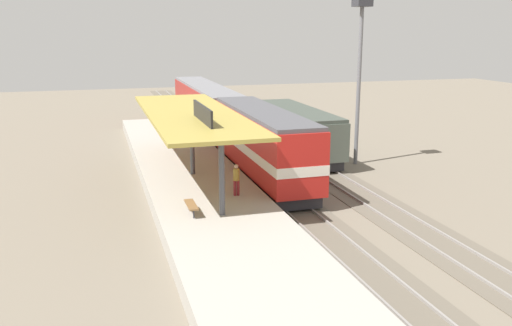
{
  "coord_description": "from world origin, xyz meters",
  "views": [
    {
      "loc": [
        -10.14,
        -32.46,
        9.58
      ],
      "look_at": [
        -1.38,
        -2.79,
        2.0
      ],
      "focal_mm": 38.69,
      "sensor_mm": 36.0,
      "label": 1
    }
  ],
  "objects_px": {
    "platform_bench": "(191,205)",
    "locomotive": "(263,144)",
    "freight_car": "(298,131)",
    "person_waiting": "(236,178)",
    "light_mast": "(360,46)",
    "passenger_carriage_single": "(206,107)"
  },
  "relations": [
    {
      "from": "passenger_carriage_single",
      "to": "person_waiting",
      "type": "distance_m",
      "value": 23.78
    },
    {
      "from": "light_mast",
      "to": "person_waiting",
      "type": "height_order",
      "value": "light_mast"
    },
    {
      "from": "passenger_carriage_single",
      "to": "freight_car",
      "type": "xyz_separation_m",
      "value": [
        4.6,
        -12.25,
        -0.34
      ]
    },
    {
      "from": "locomotive",
      "to": "freight_car",
      "type": "bearing_deg",
      "value": 51.34
    },
    {
      "from": "freight_car",
      "to": "person_waiting",
      "type": "xyz_separation_m",
      "value": [
        -7.77,
        -11.32,
        -0.12
      ]
    },
    {
      "from": "passenger_carriage_single",
      "to": "freight_car",
      "type": "bearing_deg",
      "value": -69.42
    },
    {
      "from": "freight_car",
      "to": "passenger_carriage_single",
      "type": "bearing_deg",
      "value": 110.58
    },
    {
      "from": "platform_bench",
      "to": "freight_car",
      "type": "distance_m",
      "value": 17.28
    },
    {
      "from": "freight_car",
      "to": "light_mast",
      "type": "bearing_deg",
      "value": -46.45
    },
    {
      "from": "person_waiting",
      "to": "freight_car",
      "type": "bearing_deg",
      "value": 55.55
    },
    {
      "from": "locomotive",
      "to": "passenger_carriage_single",
      "type": "relative_size",
      "value": 0.72
    },
    {
      "from": "passenger_carriage_single",
      "to": "person_waiting",
      "type": "xyz_separation_m",
      "value": [
        -3.17,
        -23.57,
        -0.46
      ]
    },
    {
      "from": "locomotive",
      "to": "light_mast",
      "type": "relative_size",
      "value": 1.23
    },
    {
      "from": "platform_bench",
      "to": "light_mast",
      "type": "distance_m",
      "value": 18.59
    },
    {
      "from": "platform_bench",
      "to": "locomotive",
      "type": "height_order",
      "value": "locomotive"
    },
    {
      "from": "passenger_carriage_single",
      "to": "person_waiting",
      "type": "relative_size",
      "value": 11.7
    },
    {
      "from": "platform_bench",
      "to": "locomotive",
      "type": "distance_m",
      "value": 9.97
    },
    {
      "from": "platform_bench",
      "to": "light_mast",
      "type": "bearing_deg",
      "value": 36.65
    },
    {
      "from": "platform_bench",
      "to": "locomotive",
      "type": "xyz_separation_m",
      "value": [
        6.0,
        7.88,
        1.07
      ]
    },
    {
      "from": "platform_bench",
      "to": "person_waiting",
      "type": "distance_m",
      "value": 3.7
    },
    {
      "from": "platform_bench",
      "to": "light_mast",
      "type": "relative_size",
      "value": 0.15
    },
    {
      "from": "locomotive",
      "to": "passenger_carriage_single",
      "type": "height_order",
      "value": "locomotive"
    }
  ]
}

